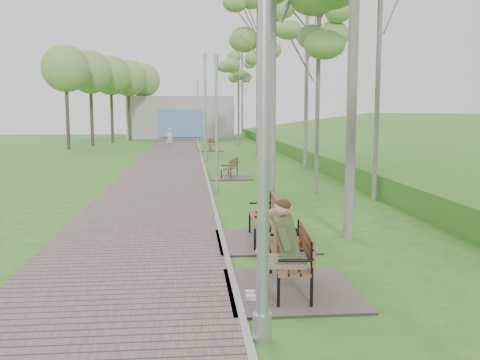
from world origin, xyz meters
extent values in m
cube|color=#61524E|center=(-1.75, 21.50, 0.02)|extent=(3.50, 67.00, 0.04)
cube|color=#999993|center=(0.00, 21.50, 0.03)|extent=(0.10, 67.00, 0.05)
cube|color=#9E9E99|center=(-1.50, 51.00, 2.00)|extent=(10.00, 5.00, 4.00)
cube|color=#5383BA|center=(-1.50, 48.40, 1.50)|extent=(4.00, 0.20, 2.60)
cube|color=#61524E|center=(0.84, 5.81, 0.02)|extent=(1.91, 2.13, 0.04)
cube|color=brown|center=(0.79, 5.81, 0.48)|extent=(0.60, 1.63, 0.04)
cube|color=brown|center=(1.05, 5.79, 0.77)|extent=(0.17, 1.59, 0.35)
cube|color=#61524E|center=(0.85, 8.78, 0.02)|extent=(1.92, 2.14, 0.04)
cube|color=brown|center=(0.80, 8.78, 0.48)|extent=(0.55, 1.62, 0.04)
cube|color=brown|center=(1.06, 8.76, 0.77)|extent=(0.12, 1.60, 0.35)
cube|color=#61524E|center=(0.95, 19.29, 0.02)|extent=(1.59, 1.76, 0.04)
cube|color=brown|center=(0.90, 19.29, 0.40)|extent=(0.76, 1.38, 0.04)
cube|color=brown|center=(1.10, 19.23, 0.63)|extent=(0.41, 1.28, 0.29)
cube|color=#61524E|center=(0.73, 33.85, 0.02)|extent=(1.66, 1.84, 0.04)
cube|color=brown|center=(0.68, 33.85, 0.42)|extent=(0.83, 1.44, 0.04)
cube|color=brown|center=(0.89, 33.92, 0.66)|extent=(0.47, 1.33, 0.30)
cylinder|color=#A4A7AC|center=(0.17, 4.11, 0.17)|extent=(0.22, 0.22, 0.34)
cylinder|color=#A4A7AC|center=(0.17, 4.11, 2.81)|extent=(0.13, 0.13, 5.62)
cylinder|color=#A4A7AC|center=(0.20, 15.28, 0.13)|extent=(0.17, 0.17, 0.26)
cylinder|color=#A4A7AC|center=(0.20, 15.28, 2.13)|extent=(0.10, 0.10, 4.25)
cylinder|color=#A4A7AC|center=(0.20, 15.28, 4.29)|extent=(0.15, 0.15, 0.21)
cylinder|color=#A4A7AC|center=(0.17, 26.42, 0.16)|extent=(0.22, 0.22, 0.33)
cylinder|color=#A4A7AC|center=(0.17, 26.42, 2.71)|extent=(0.13, 0.13, 5.42)
cylinder|color=#A4A7AC|center=(0.17, 26.42, 5.48)|extent=(0.20, 0.20, 0.27)
cylinder|color=#A4A7AC|center=(0.12, 49.36, 0.16)|extent=(0.21, 0.21, 0.32)
cylinder|color=#A4A7AC|center=(0.12, 49.36, 2.63)|extent=(0.13, 0.13, 5.25)
cylinder|color=#A4A7AC|center=(0.12, 49.36, 5.31)|extent=(0.19, 0.19, 0.26)
imported|color=beige|center=(-2.06, 35.04, 0.74)|extent=(0.62, 0.48, 1.48)
cylinder|color=silver|center=(1.92, 14.82, 4.23)|extent=(0.20, 0.20, 8.46)
cylinder|color=silver|center=(4.85, 13.63, 4.33)|extent=(0.18, 0.18, 8.67)
cylinder|color=silver|center=(3.39, 14.99, 3.37)|extent=(0.15, 0.15, 6.74)
ellipsoid|color=#79A44F|center=(3.39, 14.99, 5.52)|extent=(2.24, 2.24, 2.96)
cylinder|color=silver|center=(4.58, 22.11, 3.69)|extent=(0.17, 0.17, 7.37)
ellipsoid|color=#79A44F|center=(4.58, 22.11, 6.05)|extent=(2.41, 2.41, 3.24)
cylinder|color=silver|center=(3.65, 30.17, 4.58)|extent=(0.21, 0.21, 9.16)
ellipsoid|color=#79A44F|center=(3.65, 30.17, 7.51)|extent=(2.98, 2.98, 4.03)
cylinder|color=silver|center=(3.30, 29.37, 4.59)|extent=(0.20, 0.20, 9.18)
ellipsoid|color=#79A44F|center=(3.30, 29.37, 7.53)|extent=(2.89, 2.89, 4.04)
cylinder|color=silver|center=(3.02, 38.67, 3.43)|extent=(0.16, 0.16, 6.85)
ellipsoid|color=#79A44F|center=(3.02, 38.67, 5.62)|extent=(2.37, 2.37, 3.02)
cylinder|color=silver|center=(4.17, 47.63, 3.94)|extent=(0.16, 0.16, 7.87)
ellipsoid|color=#79A44F|center=(4.17, 47.63, 6.45)|extent=(2.38, 2.38, 3.46)
camera|label=1|loc=(-0.64, -1.77, 2.67)|focal=40.00mm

